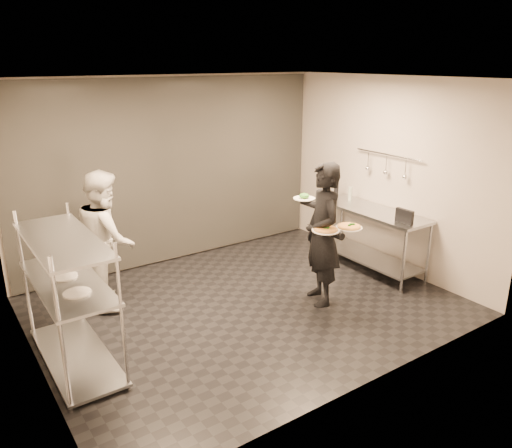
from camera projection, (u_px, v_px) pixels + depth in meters
room_shell at (200, 182)px, 6.88m from camera, size 5.00×4.00×2.80m
pass_rack at (69, 294)px, 5.00m from camera, size 0.60×1.60×1.50m
prep_counter at (370, 228)px, 7.37m from camera, size 0.60×1.80×0.92m
utensil_rail at (387, 165)px, 7.21m from camera, size 0.07×1.20×0.31m
waiter at (322, 235)px, 6.25m from camera, size 0.65×0.78×1.83m
chef at (106, 239)px, 6.24m from camera, size 0.83×0.97×1.74m
pizza_plate_near at (326, 230)px, 5.99m from camera, size 0.33×0.33×0.05m
pizza_plate_far at (349, 227)px, 6.10m from camera, size 0.33×0.33×0.05m
salad_plate at (304, 197)px, 6.32m from camera, size 0.28×0.28×0.07m
pos_monitor at (404, 216)px, 6.64m from camera, size 0.06×0.27×0.19m
bottle_green at (327, 190)px, 7.78m from camera, size 0.08×0.08×0.28m
bottle_clear at (350, 194)px, 7.71m from camera, size 0.06×0.06×0.21m
bottle_dark at (336, 190)px, 7.89m from camera, size 0.07×0.07×0.25m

